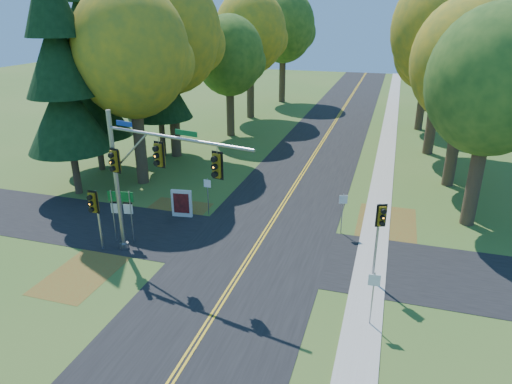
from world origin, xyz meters
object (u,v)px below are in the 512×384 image
(traffic_mast, at_px, (145,170))
(route_sign_cluster, at_px, (121,206))
(east_signal_pole, at_px, (380,225))
(info_kiosk, at_px, (182,204))

(traffic_mast, bearing_deg, route_sign_cluster, 165.49)
(east_signal_pole, xyz_separation_m, info_kiosk, (-12.10, 4.37, -2.29))
(east_signal_pole, distance_m, info_kiosk, 13.07)
(route_sign_cluster, distance_m, info_kiosk, 4.51)
(east_signal_pole, relative_size, route_sign_cluster, 1.35)
(traffic_mast, bearing_deg, east_signal_pole, 16.33)
(traffic_mast, xyz_separation_m, info_kiosk, (-0.78, 5.21, -4.04))
(route_sign_cluster, bearing_deg, east_signal_pole, -10.96)
(route_sign_cluster, xyz_separation_m, info_kiosk, (1.64, 3.99, -1.30))
(route_sign_cluster, height_order, info_kiosk, route_sign_cluster)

